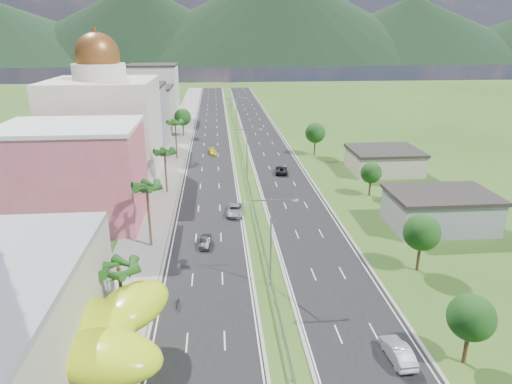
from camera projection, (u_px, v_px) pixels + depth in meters
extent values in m
plane|color=#2D5119|center=(282.00, 337.00, 45.02)|extent=(500.00, 500.00, 0.00)
cube|color=black|center=(211.00, 139.00, 129.06)|extent=(11.00, 260.00, 0.04)
cube|color=black|center=(264.00, 138.00, 130.29)|extent=(11.00, 260.00, 0.04)
cube|color=gray|center=(177.00, 140.00, 128.26)|extent=(7.00, 260.00, 0.12)
cube|color=gray|center=(241.00, 152.00, 112.55)|extent=(0.08, 216.00, 0.28)
cube|color=gray|center=(228.00, 98.00, 208.59)|extent=(0.10, 0.12, 0.70)
cylinder|color=gray|center=(271.00, 243.00, 52.62)|extent=(0.20, 0.20, 11.00)
cube|color=gray|center=(258.00, 201.00, 50.75)|extent=(2.88, 0.12, 0.12)
cube|color=gray|center=(284.00, 200.00, 50.99)|extent=(2.88, 0.12, 0.12)
cube|color=silver|center=(247.00, 202.00, 50.68)|extent=(0.60, 0.25, 0.18)
cube|color=silver|center=(295.00, 200.00, 51.13)|extent=(0.60, 0.25, 0.18)
cylinder|color=gray|center=(247.00, 156.00, 90.24)|extent=(0.20, 0.20, 11.00)
cube|color=gray|center=(239.00, 129.00, 88.38)|extent=(2.88, 0.12, 0.12)
cube|color=gray|center=(254.00, 129.00, 88.62)|extent=(2.88, 0.12, 0.12)
cube|color=silver|center=(233.00, 130.00, 88.31)|extent=(0.60, 0.25, 0.18)
cube|color=silver|center=(261.00, 130.00, 88.76)|extent=(0.60, 0.25, 0.18)
cylinder|color=gray|center=(236.00, 117.00, 132.58)|extent=(0.20, 0.20, 11.00)
cube|color=gray|center=(231.00, 98.00, 130.71)|extent=(2.88, 0.12, 0.12)
cube|color=gray|center=(241.00, 98.00, 130.95)|extent=(2.88, 0.12, 0.12)
cube|color=silver|center=(227.00, 99.00, 130.64)|extent=(0.60, 0.25, 0.18)
cube|color=silver|center=(246.00, 99.00, 131.09)|extent=(0.60, 0.25, 0.18)
cylinder|color=gray|center=(231.00, 97.00, 174.91)|extent=(0.20, 0.20, 11.00)
cube|color=gray|center=(227.00, 82.00, 173.05)|extent=(2.88, 0.12, 0.12)
cube|color=gray|center=(234.00, 82.00, 173.28)|extent=(2.88, 0.12, 0.12)
cube|color=silver|center=(223.00, 83.00, 172.97)|extent=(0.60, 0.25, 0.18)
cube|color=silver|center=(238.00, 83.00, 173.42)|extent=(0.60, 0.25, 0.18)
cylinder|color=gray|center=(18.00, 348.00, 40.50)|extent=(0.50, 0.50, 4.00)
cylinder|color=gray|center=(84.00, 383.00, 36.37)|extent=(0.50, 0.50, 4.00)
cylinder|color=gray|center=(121.00, 342.00, 41.24)|extent=(0.50, 0.50, 4.00)
cube|color=#C95268|center=(74.00, 177.00, 70.34)|extent=(20.00, 15.00, 15.00)
cube|color=beige|center=(106.00, 131.00, 91.16)|extent=(20.00, 20.00, 20.00)
cylinder|color=beige|center=(99.00, 71.00, 87.37)|extent=(10.00, 10.00, 3.00)
sphere|color=brown|center=(97.00, 55.00, 86.39)|extent=(8.40, 8.40, 8.40)
cube|color=gray|center=(133.00, 119.00, 115.42)|extent=(16.00, 15.00, 16.00)
cube|color=#B9AD98|center=(145.00, 111.00, 136.60)|extent=(16.00, 15.00, 13.00)
cube|color=silver|center=(154.00, 93.00, 157.42)|extent=(16.00, 15.00, 18.00)
cube|color=gray|center=(440.00, 212.00, 70.02)|extent=(15.00, 10.00, 5.00)
cube|color=#B9AD98|center=(384.00, 162.00, 98.51)|extent=(14.00, 12.00, 4.40)
cylinder|color=#47301C|center=(122.00, 301.00, 44.39)|extent=(0.36, 0.36, 7.50)
cylinder|color=#47301C|center=(149.00, 216.00, 62.95)|extent=(0.36, 0.36, 9.00)
cylinder|color=#47301C|center=(166.00, 172.00, 84.76)|extent=(0.36, 0.36, 8.00)
cylinder|color=#47301C|center=(176.00, 140.00, 108.14)|extent=(0.36, 0.36, 8.80)
cylinder|color=#47301C|center=(183.00, 128.00, 132.30)|extent=(0.40, 0.40, 4.90)
sphere|color=#1D4B17|center=(183.00, 117.00, 131.26)|extent=(4.90, 4.90, 4.90)
cylinder|color=#47301C|center=(467.00, 343.00, 40.94)|extent=(0.40, 0.40, 4.20)
sphere|color=#1D4B17|center=(471.00, 317.00, 40.06)|extent=(4.20, 4.20, 4.20)
cylinder|color=#47301C|center=(419.00, 254.00, 57.13)|extent=(0.40, 0.40, 4.55)
sphere|color=#1D4B17|center=(422.00, 233.00, 56.16)|extent=(4.55, 4.55, 4.55)
cylinder|color=#47301C|center=(370.00, 186.00, 83.83)|extent=(0.40, 0.40, 3.85)
sphere|color=#1D4B17|center=(371.00, 173.00, 83.01)|extent=(3.85, 3.85, 3.85)
cylinder|color=#47301C|center=(315.00, 146.00, 111.55)|extent=(0.40, 0.40, 4.90)
sphere|color=#1D4B17|center=(315.00, 133.00, 110.51)|extent=(4.90, 4.90, 4.90)
imported|color=black|center=(205.00, 241.00, 64.15)|extent=(1.71, 4.14, 1.33)
imported|color=#94969B|center=(235.00, 210.00, 75.31)|extent=(3.14, 5.76, 1.53)
imported|color=yellow|center=(213.00, 152.00, 113.02)|extent=(2.50, 4.60, 1.27)
imported|color=#A9ADB1|center=(398.00, 352.00, 41.72)|extent=(2.04, 5.08, 1.64)
imported|color=black|center=(281.00, 170.00, 97.58)|extent=(3.15, 5.64, 1.49)
imported|color=black|center=(178.00, 301.00, 49.95)|extent=(0.73, 1.99, 1.25)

